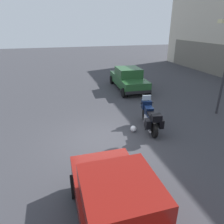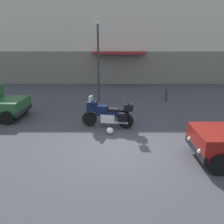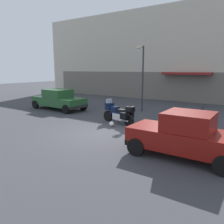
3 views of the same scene
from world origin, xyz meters
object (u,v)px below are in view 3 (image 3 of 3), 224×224
object	(u,v)px
car_hatchback_near	(185,135)
bollard_curbside	(203,110)
motorcycle	(119,113)
helmet	(112,124)
streetlamp_curbside	(142,72)
car_sedan_far	(58,99)

from	to	relation	value
car_hatchback_near	bollard_curbside	size ratio (longest dim) A/B	4.62
motorcycle	helmet	size ratio (longest dim) A/B	8.03
streetlamp_curbside	car_hatchback_near	bearing A→B (deg)	-53.34
motorcycle	bollard_curbside	bearing A→B (deg)	-117.07
car_hatchback_near	bollard_curbside	xyz separation A→B (m)	(-1.06, 7.60, -0.36)
motorcycle	car_hatchback_near	world-z (taller)	car_hatchback_near
car_sedan_far	bollard_curbside	xyz separation A→B (m)	(9.88, 3.38, -0.34)
helmet	streetlamp_curbside	xyz separation A→B (m)	(-0.71, 4.93, 2.73)
car_sedan_far	helmet	bearing A→B (deg)	165.09
motorcycle	car_hatchback_near	bearing A→B (deg)	157.79
motorcycle	helmet	world-z (taller)	motorcycle
motorcycle	bollard_curbside	size ratio (longest dim) A/B	2.68
car_hatchback_near	car_sedan_far	distance (m)	11.73
bollard_curbside	car_sedan_far	bearing A→B (deg)	-161.11
bollard_curbside	streetlamp_curbside	bearing A→B (deg)	-172.98
motorcycle	car_sedan_far	bearing A→B (deg)	-0.94
motorcycle	bollard_curbside	distance (m)	5.86
helmet	bollard_curbside	xyz separation A→B (m)	(3.50, 5.45, 0.31)
motorcycle	car_sedan_far	size ratio (longest dim) A/B	0.48
car_sedan_far	motorcycle	bearing A→B (deg)	171.71
helmet	car_sedan_far	xyz separation A→B (m)	(-6.38, 2.07, 0.64)
motorcycle	car_hatchback_near	xyz separation A→B (m)	(4.62, -2.96, 0.19)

